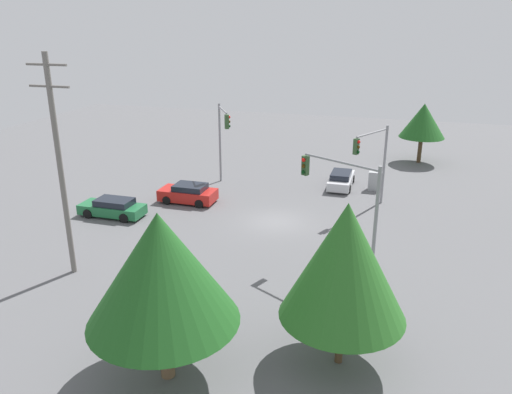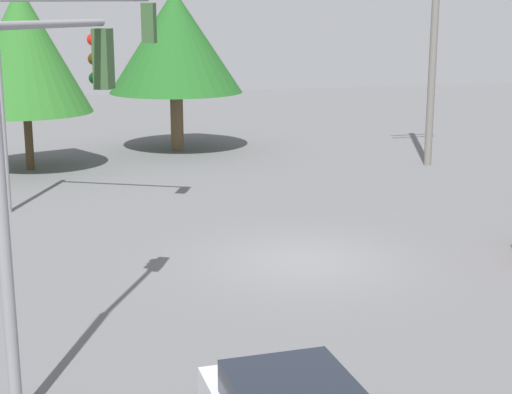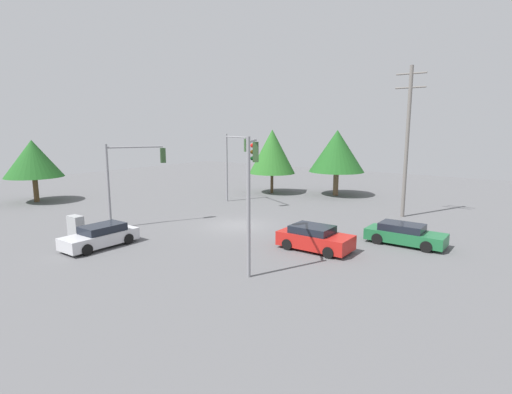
{
  "view_description": "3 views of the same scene",
  "coord_description": "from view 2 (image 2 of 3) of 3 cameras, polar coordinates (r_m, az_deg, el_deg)",
  "views": [
    {
      "loc": [
        7.51,
        -30.01,
        12.76
      ],
      "look_at": [
        -0.83,
        -1.97,
        2.35
      ],
      "focal_mm": 35.0,
      "sensor_mm": 36.0,
      "label": 1
    },
    {
      "loc": [
        6.16,
        16.57,
        5.72
      ],
      "look_at": [
        0.65,
        -1.75,
        1.2
      ],
      "focal_mm": 55.0,
      "sensor_mm": 36.0,
      "label": 2
    },
    {
      "loc": [
        -17.42,
        21.51,
        6.87
      ],
      "look_at": [
        0.66,
        -3.23,
        1.53
      ],
      "focal_mm": 28.0,
      "sensor_mm": 36.0,
      "label": 3
    }
  ],
  "objects": [
    {
      "name": "utility_pole_tall",
      "position": [
        30.33,
        12.93,
        13.51
      ],
      "size": [
        2.2,
        0.28,
        11.4
      ],
      "color": "slate",
      "rests_on": "ground_plane"
    },
    {
      "name": "tree_corner",
      "position": [
        29.94,
        -16.6,
        10.24
      ],
      "size": [
        4.81,
        4.81,
        6.7
      ],
      "color": "#4C3823",
      "rests_on": "ground_plane"
    },
    {
      "name": "traffic_signal_aux",
      "position": [
        22.64,
        -14.15,
        9.49
      ],
      "size": [
        4.26,
        2.43,
        6.31
      ],
      "rotation": [
        0.0,
        0.0,
        2.65
      ],
      "color": "gray",
      "rests_on": "ground_plane"
    },
    {
      "name": "ground_plane",
      "position": [
        18.59,
        3.48,
        -4.66
      ],
      "size": [
        80.0,
        80.0,
        0.0
      ],
      "primitive_type": "plane",
      "color": "#5B5B5E"
    },
    {
      "name": "tree_left",
      "position": [
        33.2,
        -5.9,
        11.16
      ],
      "size": [
        5.56,
        5.56,
        6.64
      ],
      "color": "brown",
      "rests_on": "ground_plane"
    },
    {
      "name": "traffic_signal_main",
      "position": [
        12.34,
        -14.74,
        4.82
      ],
      "size": [
        2.08,
        3.65,
        5.8
      ],
      "rotation": [
        0.0,
        0.0,
        4.22
      ],
      "color": "gray",
      "rests_on": "ground_plane"
    }
  ]
}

